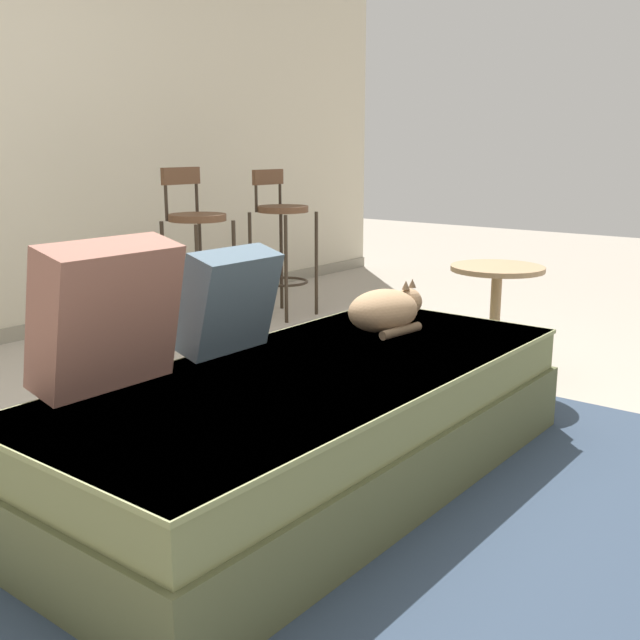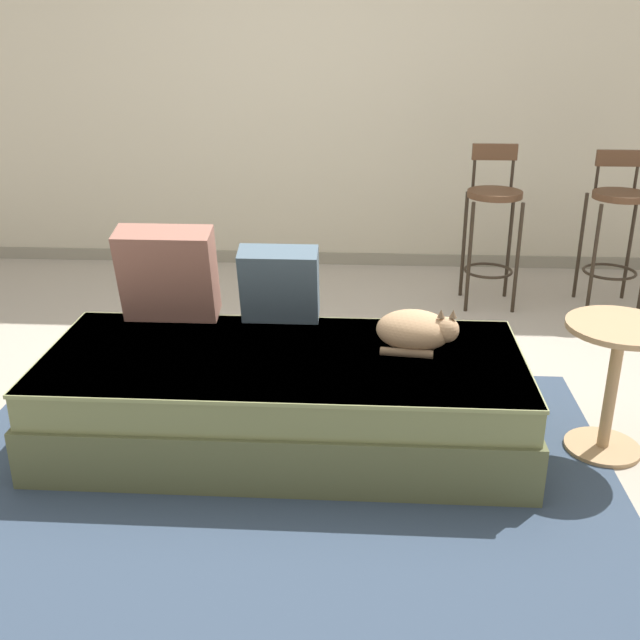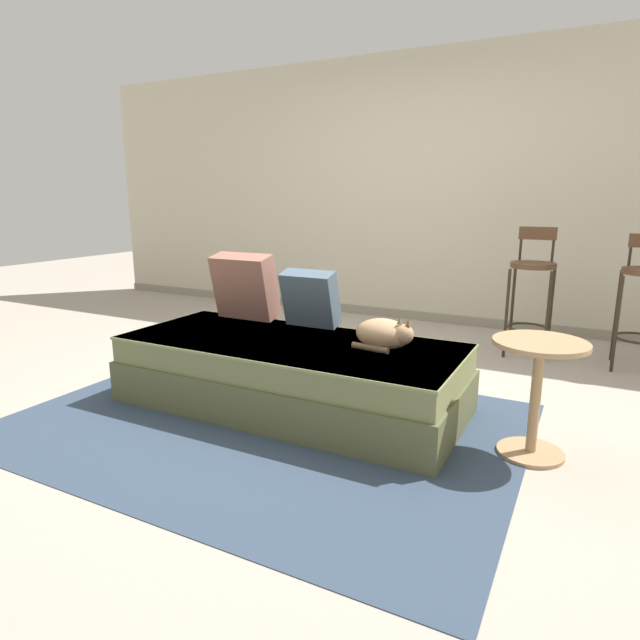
% 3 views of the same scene
% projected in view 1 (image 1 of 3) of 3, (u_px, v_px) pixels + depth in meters
% --- Properties ---
extents(ground_plane, '(16.00, 16.00, 0.00)m').
position_uv_depth(ground_plane, '(234.00, 452.00, 2.85)').
color(ground_plane, '#A89E8E').
rests_on(ground_plane, ground).
extents(area_rug, '(2.75, 2.00, 0.01)m').
position_uv_depth(area_rug, '(388.00, 504.00, 2.42)').
color(area_rug, '#334256').
rests_on(area_rug, ground).
extents(couch, '(2.06, 0.91, 0.41)m').
position_uv_depth(couch, '(316.00, 423.00, 2.56)').
color(couch, brown).
rests_on(couch, ground).
extents(throw_pillow_corner, '(0.44, 0.25, 0.46)m').
position_uv_depth(throw_pillow_corner, '(106.00, 315.00, 2.24)').
color(throw_pillow_corner, '#936051').
rests_on(throw_pillow_corner, couch).
extents(throw_pillow_middle, '(0.36, 0.22, 0.38)m').
position_uv_depth(throw_pillow_middle, '(229.00, 301.00, 2.64)').
color(throw_pillow_middle, '#4C6070').
rests_on(throw_pillow_middle, couch).
extents(cat, '(0.36, 0.28, 0.20)m').
position_uv_depth(cat, '(386.00, 310.00, 2.98)').
color(cat, tan).
rests_on(cat, couch).
extents(bar_stool_near_window, '(0.34, 0.34, 1.01)m').
position_uv_depth(bar_stool_near_window, '(196.00, 241.00, 4.43)').
color(bar_stool_near_window, '#2D2319').
rests_on(bar_stool_near_window, ground).
extents(bar_stool_by_doorway, '(0.34, 0.34, 0.98)m').
position_uv_depth(bar_stool_by_doorway, '(282.00, 232.00, 5.02)').
color(bar_stool_by_doorway, '#2D2319').
rests_on(bar_stool_by_doorway, ground).
extents(side_table, '(0.44, 0.44, 0.58)m').
position_uv_depth(side_table, '(495.00, 308.00, 3.57)').
color(side_table, tan).
rests_on(side_table, ground).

